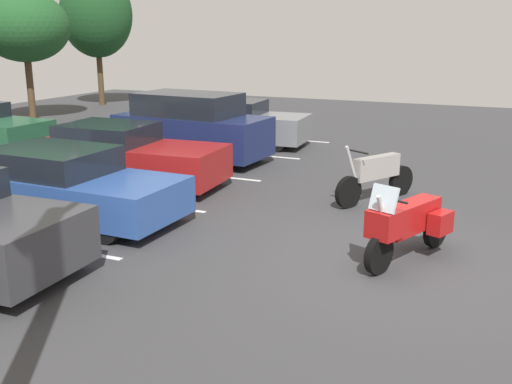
% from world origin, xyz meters
% --- Properties ---
extents(ground, '(44.00, 44.00, 0.10)m').
position_xyz_m(ground, '(0.00, 0.00, -0.05)').
color(ground, '#38383A').
extents(motorcycle_touring, '(2.20, 1.19, 1.39)m').
position_xyz_m(motorcycle_touring, '(0.14, -0.12, 0.65)').
color(motorcycle_touring, black).
rests_on(motorcycle_touring, ground).
extents(motorcycle_second, '(2.10, 1.25, 1.33)m').
position_xyz_m(motorcycle_second, '(3.39, 1.13, 0.58)').
color(motorcycle_second, black).
rests_on(motorcycle_second, ground).
extents(parking_stripes, '(22.99, 5.14, 0.01)m').
position_xyz_m(parking_stripes, '(-1.68, 6.69, 0.00)').
color(parking_stripes, silver).
rests_on(parking_stripes, ground).
extents(car_blue, '(1.99, 4.90, 1.40)m').
position_xyz_m(car_blue, '(-0.29, 6.51, 0.68)').
color(car_blue, '#2D519E').
rests_on(car_blue, ground).
extents(car_red, '(2.12, 4.87, 1.46)m').
position_xyz_m(car_red, '(2.40, 7.00, 0.70)').
color(car_red, maroon).
rests_on(car_red, ground).
extents(car_navy, '(2.15, 4.44, 1.91)m').
position_xyz_m(car_navy, '(5.50, 6.89, 0.95)').
color(car_navy, navy).
rests_on(car_navy, ground).
extents(car_grey, '(2.09, 4.53, 1.43)m').
position_xyz_m(car_grey, '(8.28, 6.78, 0.70)').
color(car_grey, slate).
rests_on(car_grey, ground).
extents(tree_center_right, '(3.58, 3.58, 5.16)m').
position_xyz_m(tree_center_right, '(9.91, 17.05, 3.73)').
color(tree_center_right, '#4C3823').
rests_on(tree_center_right, ground).
extents(tree_left, '(3.43, 3.43, 6.41)m').
position_xyz_m(tree_left, '(15.15, 17.58, 4.34)').
color(tree_left, '#4C3823').
rests_on(tree_left, ground).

